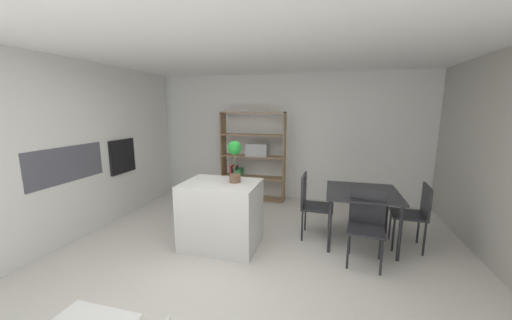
{
  "coord_description": "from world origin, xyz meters",
  "views": [
    {
      "loc": [
        1.11,
        -2.79,
        1.9
      ],
      "look_at": [
        0.14,
        0.85,
        1.2
      ],
      "focal_mm": 19.59,
      "sensor_mm": 36.0,
      "label": 1
    }
  ],
  "objects_px": {
    "potted_plant_on_island": "(235,157)",
    "open_bookshelf": "(251,159)",
    "kitchen_island": "(221,214)",
    "dining_table": "(362,197)",
    "dining_chair_near": "(366,220)",
    "dining_chair_window_side": "(416,210)",
    "dining_chair_island_side": "(311,200)",
    "built_in_oven": "(122,156)"
  },
  "relations": [
    {
      "from": "built_in_oven",
      "to": "dining_table",
      "type": "xyz_separation_m",
      "value": [
        3.98,
        -0.06,
        -0.39
      ]
    },
    {
      "from": "dining_chair_near",
      "to": "built_in_oven",
      "type": "bearing_deg",
      "value": 178.85
    },
    {
      "from": "open_bookshelf",
      "to": "dining_table",
      "type": "relative_size",
      "value": 1.9
    },
    {
      "from": "dining_table",
      "to": "dining_chair_near",
      "type": "height_order",
      "value": "dining_chair_near"
    },
    {
      "from": "dining_table",
      "to": "built_in_oven",
      "type": "bearing_deg",
      "value": 179.11
    },
    {
      "from": "built_in_oven",
      "to": "dining_chair_island_side",
      "type": "xyz_separation_m",
      "value": [
        3.28,
        -0.06,
        -0.51
      ]
    },
    {
      "from": "open_bookshelf",
      "to": "dining_chair_near",
      "type": "xyz_separation_m",
      "value": [
        2.05,
        -2.01,
        -0.32
      ]
    },
    {
      "from": "potted_plant_on_island",
      "to": "open_bookshelf",
      "type": "height_order",
      "value": "open_bookshelf"
    },
    {
      "from": "open_bookshelf",
      "to": "dining_chair_island_side",
      "type": "bearing_deg",
      "value": -48.37
    },
    {
      "from": "potted_plant_on_island",
      "to": "dining_chair_island_side",
      "type": "distance_m",
      "value": 1.32
    },
    {
      "from": "built_in_oven",
      "to": "dining_chair_window_side",
      "type": "relative_size",
      "value": 0.66
    },
    {
      "from": "open_bookshelf",
      "to": "potted_plant_on_island",
      "type": "bearing_deg",
      "value": -80.26
    },
    {
      "from": "dining_chair_near",
      "to": "dining_chair_window_side",
      "type": "distance_m",
      "value": 0.84
    },
    {
      "from": "kitchen_island",
      "to": "dining_chair_near",
      "type": "distance_m",
      "value": 1.89
    },
    {
      "from": "dining_chair_island_side",
      "to": "potted_plant_on_island",
      "type": "bearing_deg",
      "value": 119.86
    },
    {
      "from": "kitchen_island",
      "to": "dining_chair_window_side",
      "type": "xyz_separation_m",
      "value": [
        2.57,
        0.58,
        0.09
      ]
    },
    {
      "from": "open_bookshelf",
      "to": "dining_chair_island_side",
      "type": "distance_m",
      "value": 2.04
    },
    {
      "from": "built_in_oven",
      "to": "dining_chair_window_side",
      "type": "height_order",
      "value": "built_in_oven"
    },
    {
      "from": "kitchen_island",
      "to": "dining_table",
      "type": "distance_m",
      "value": 1.98
    },
    {
      "from": "built_in_oven",
      "to": "kitchen_island",
      "type": "relative_size",
      "value": 0.58
    },
    {
      "from": "dining_chair_near",
      "to": "dining_chair_island_side",
      "type": "xyz_separation_m",
      "value": [
        -0.71,
        0.5,
        0.03
      ]
    },
    {
      "from": "kitchen_island",
      "to": "potted_plant_on_island",
      "type": "relative_size",
      "value": 1.8
    },
    {
      "from": "kitchen_island",
      "to": "potted_plant_on_island",
      "type": "xyz_separation_m",
      "value": [
        0.18,
        0.06,
        0.8
      ]
    },
    {
      "from": "kitchen_island",
      "to": "dining_chair_island_side",
      "type": "height_order",
      "value": "dining_chair_island_side"
    },
    {
      "from": "kitchen_island",
      "to": "dining_chair_window_side",
      "type": "bearing_deg",
      "value": 12.76
    },
    {
      "from": "open_bookshelf",
      "to": "dining_table",
      "type": "height_order",
      "value": "open_bookshelf"
    },
    {
      "from": "dining_chair_window_side",
      "to": "potted_plant_on_island",
      "type": "bearing_deg",
      "value": -73.43
    },
    {
      "from": "kitchen_island",
      "to": "dining_table",
      "type": "height_order",
      "value": "kitchen_island"
    },
    {
      "from": "open_bookshelf",
      "to": "dining_chair_near",
      "type": "bearing_deg",
      "value": -44.39
    },
    {
      "from": "dining_chair_window_side",
      "to": "dining_chair_island_side",
      "type": "relative_size",
      "value": 0.96
    },
    {
      "from": "open_bookshelf",
      "to": "dining_chair_window_side",
      "type": "bearing_deg",
      "value": -28.99
    },
    {
      "from": "potted_plant_on_island",
      "to": "dining_chair_island_side",
      "type": "xyz_separation_m",
      "value": [
        0.99,
        0.53,
        -0.69
      ]
    },
    {
      "from": "dining_table",
      "to": "dining_chair_near",
      "type": "distance_m",
      "value": 0.52
    },
    {
      "from": "built_in_oven",
      "to": "dining_chair_near",
      "type": "distance_m",
      "value": 4.07
    },
    {
      "from": "built_in_oven",
      "to": "potted_plant_on_island",
      "type": "xyz_separation_m",
      "value": [
        2.29,
        -0.59,
        0.19
      ]
    },
    {
      "from": "dining_table",
      "to": "kitchen_island",
      "type": "bearing_deg",
      "value": -162.57
    },
    {
      "from": "built_in_oven",
      "to": "dining_chair_window_side",
      "type": "xyz_separation_m",
      "value": [
        4.67,
        -0.07,
        -0.52
      ]
    },
    {
      "from": "dining_chair_island_side",
      "to": "kitchen_island",
      "type": "bearing_deg",
      "value": 118.46
    },
    {
      "from": "open_bookshelf",
      "to": "dining_table",
      "type": "distance_m",
      "value": 2.54
    },
    {
      "from": "open_bookshelf",
      "to": "dining_chair_window_side",
      "type": "distance_m",
      "value": 3.14
    },
    {
      "from": "dining_chair_island_side",
      "to": "dining_chair_window_side",
      "type": "bearing_deg",
      "value": -88.72
    },
    {
      "from": "potted_plant_on_island",
      "to": "dining_chair_island_side",
      "type": "bearing_deg",
      "value": 28.17
    }
  ]
}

